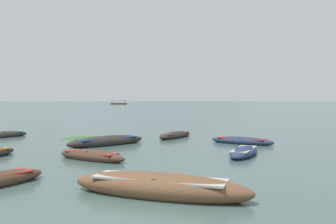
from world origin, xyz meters
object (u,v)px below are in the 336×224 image
rowboat_1 (159,187)px  rowboat_8 (91,156)px  ferry_0 (119,104)px  rowboat_11 (242,141)px  rowboat_7 (2,135)px  rowboat_5 (107,141)px  rowboat_2 (244,152)px  rowboat_0 (175,135)px

rowboat_1 → rowboat_8: 5.81m
rowboat_8 → ferry_0: 187.73m
rowboat_11 → rowboat_7: bearing=171.3°
rowboat_11 → ferry_0: ferry_0 is taller
rowboat_5 → rowboat_7: 7.96m
rowboat_2 → rowboat_11: size_ratio=0.94×
rowboat_7 → rowboat_11: size_ratio=0.93×
rowboat_1 → rowboat_8: size_ratio=1.43×
rowboat_1 → rowboat_11: rowboat_1 is taller
rowboat_1 → ferry_0: bearing=102.0°
rowboat_0 → rowboat_7: 10.61m
rowboat_5 → rowboat_11: bearing=8.4°
ferry_0 → rowboat_5: bearing=-78.5°
rowboat_2 → rowboat_0: bearing=114.9°
rowboat_1 → rowboat_7: rowboat_1 is taller
rowboat_0 → rowboat_2: rowboat_0 is taller
rowboat_0 → rowboat_8: bearing=-108.9°
rowboat_0 → rowboat_8: 8.76m
rowboat_5 → rowboat_8: 4.51m
rowboat_0 → rowboat_2: 7.48m
rowboat_11 → rowboat_0: bearing=142.6°
rowboat_0 → rowboat_11: 4.56m
rowboat_11 → rowboat_8: bearing=-139.5°
rowboat_11 → ferry_0: bearing=103.7°
rowboat_1 → rowboat_5: 10.07m
rowboat_0 → rowboat_2: bearing=-65.1°
rowboat_11 → ferry_0: (-43.49, 178.53, 0.30)m
rowboat_0 → ferry_0: (-39.87, 175.76, 0.30)m
rowboat_1 → rowboat_5: rowboat_1 is taller
rowboat_7 → rowboat_11: bearing=-8.7°
rowboat_1 → rowboat_7: bearing=130.6°
rowboat_5 → rowboat_2: bearing=-24.8°
rowboat_7 → rowboat_2: bearing=-24.2°
rowboat_7 → ferry_0: (-29.27, 176.35, 0.30)m
rowboat_8 → rowboat_7: bearing=135.3°
rowboat_0 → rowboat_5: size_ratio=0.87×
rowboat_8 → ferry_0: bearing=101.4°
rowboat_2 → ferry_0: size_ratio=0.34×
rowboat_0 → rowboat_1: rowboat_1 is taller
rowboat_7 → ferry_0: 178.77m
rowboat_5 → rowboat_8: size_ratio=1.22×
rowboat_11 → rowboat_5: bearing=-171.6°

